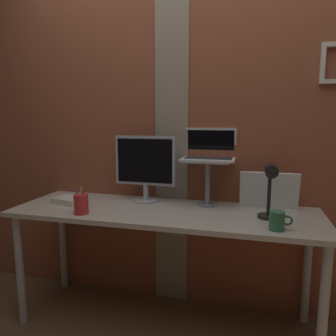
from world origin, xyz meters
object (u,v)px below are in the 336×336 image
Objects in this scene: coffee_mug at (277,221)px; laptop at (209,151)px; monitor at (145,164)px; whiteboard_panel at (269,190)px; desk_lamp at (270,186)px; pen_cup at (81,204)px.

laptop is at bearing 133.06° from coffee_mug.
monitor is 0.82m from whiteboard_panel.
pen_cup is (-1.08, -0.15, -0.14)m from desk_lamp.
coffee_mug is (0.02, -0.41, -0.07)m from whiteboard_panel.
pen_cup is at bearing -159.40° from whiteboard_panel.
laptop is 1.05× the size of desk_lamp.
monitor reaches higher than coffee_mug.
monitor is 2.69× the size of pen_cup.
pen_cup is (-0.28, -0.38, -0.20)m from monitor.
pen_cup is 1.43× the size of coffee_mug.
coffee_mug is (0.41, -0.44, -0.30)m from laptop.
coffee_mug is (1.11, 0.00, -0.01)m from pen_cup.
whiteboard_panel is at bearing -4.42° from laptop.
pen_cup is at bearing -179.99° from coffee_mug.
monitor is 1.31× the size of laptop.
desk_lamp reaches higher than whiteboard_panel.
whiteboard_panel is 3.06× the size of coffee_mug.
pen_cup is at bearing -172.29° from desk_lamp.
monitor is at bearing -177.92° from whiteboard_panel.
monitor is at bearing 163.71° from desk_lamp.
desk_lamp is at bearing -37.99° from laptop.
laptop is at bearing 142.01° from desk_lamp.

